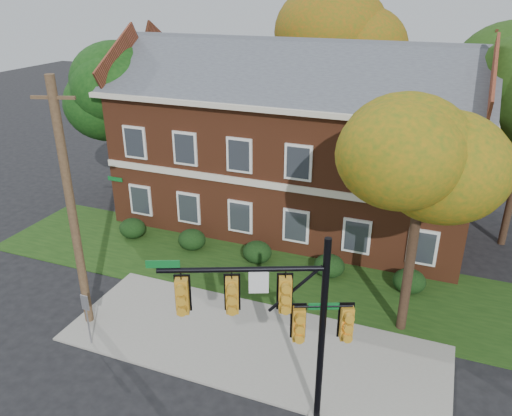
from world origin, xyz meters
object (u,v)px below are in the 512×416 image
(hedge_center, at_px, (257,252))
(tree_near_right, at_px, (431,166))
(hedge_far_right, at_px, (409,281))
(hedge_left, at_px, (192,240))
(apartment_building, at_px, (293,133))
(tree_far_rear, at_px, (354,43))
(tree_left_rear, at_px, (123,92))
(hedge_right, at_px, (329,266))
(utility_pole, at_px, (72,209))
(hedge_far_left, at_px, (133,228))
(sign_post, at_px, (86,312))
(traffic_signal, at_px, (283,315))

(hedge_center, relative_size, tree_near_right, 0.16)
(hedge_far_right, bearing_deg, hedge_left, 180.00)
(apartment_building, relative_size, tree_far_rear, 1.63)
(hedge_center, height_order, tree_left_rear, tree_left_rear)
(hedge_center, xyz_separation_m, tree_left_rear, (-9.73, 4.14, 6.16))
(tree_near_right, relative_size, tree_left_rear, 0.97)
(hedge_left, height_order, hedge_right, same)
(hedge_far_right, distance_m, tree_left_rear, 18.30)
(utility_pole, bearing_deg, tree_left_rear, 99.26)
(hedge_left, bearing_deg, hedge_far_left, 180.00)
(hedge_left, relative_size, utility_pole, 0.15)
(hedge_far_right, height_order, tree_left_rear, tree_left_rear)
(hedge_far_left, bearing_deg, sign_post, -66.01)
(utility_pole, bearing_deg, tree_near_right, 1.96)
(hedge_right, distance_m, tree_far_rear, 15.66)
(apartment_building, distance_m, tree_left_rear, 9.94)
(hedge_right, bearing_deg, hedge_center, 180.00)
(hedge_center, height_order, tree_far_rear, tree_far_rear)
(hedge_right, bearing_deg, utility_pole, -139.72)
(hedge_center, relative_size, tree_far_rear, 0.12)
(apartment_building, distance_m, traffic_signal, 14.53)
(tree_left_rear, bearing_deg, tree_near_right, -22.36)
(tree_near_right, relative_size, tree_far_rear, 0.74)
(apartment_building, xyz_separation_m, hedge_right, (3.50, -5.25, -4.46))
(hedge_left, bearing_deg, hedge_center, 0.00)
(tree_near_right, xyz_separation_m, tree_far_rear, (-5.88, 15.93, 2.17))
(apartment_building, distance_m, hedge_right, 7.73)
(hedge_right, relative_size, sign_post, 0.65)
(hedge_far_right, relative_size, sign_post, 0.65)
(apartment_building, relative_size, hedge_center, 13.43)
(hedge_far_left, bearing_deg, tree_far_rear, 57.50)
(tree_left_rear, xyz_separation_m, sign_post, (6.23, -12.00, -5.23))
(hedge_far_right, relative_size, tree_near_right, 0.16)
(tree_left_rear, relative_size, tree_far_rear, 0.77)
(utility_pole, bearing_deg, hedge_center, 39.97)
(hedge_far_left, xyz_separation_m, traffic_signal, (11.10, -8.64, 3.33))
(tree_left_rear, bearing_deg, traffic_signal, -42.72)
(hedge_right, height_order, hedge_far_right, same)
(apartment_building, distance_m, hedge_far_right, 9.82)
(traffic_signal, height_order, utility_pole, utility_pole)
(apartment_building, bearing_deg, hedge_center, -90.00)
(hedge_center, relative_size, utility_pole, 0.15)
(hedge_left, bearing_deg, sign_post, -90.00)
(hedge_left, relative_size, hedge_right, 1.00)
(traffic_signal, bearing_deg, tree_left_rear, 114.29)
(hedge_far_left, bearing_deg, hedge_far_right, 0.00)
(traffic_signal, distance_m, sign_post, 8.01)
(tree_far_rear, bearing_deg, traffic_signal, -82.76)
(tree_near_right, bearing_deg, sign_post, -154.87)
(sign_post, bearing_deg, traffic_signal, -3.71)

